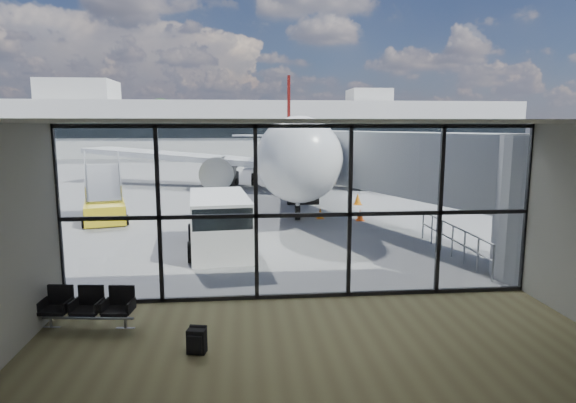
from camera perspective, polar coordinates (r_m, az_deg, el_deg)
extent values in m
plane|color=slate|center=(52.16, -3.75, 4.04)|extent=(220.00, 220.00, 0.00)
cube|color=brown|center=(9.23, 5.07, -19.83)|extent=(12.00, 8.00, 0.01)
cube|color=silver|center=(8.09, 5.51, 9.32)|extent=(12.00, 8.00, 0.02)
cube|color=#B3B3AE|center=(4.76, 14.71, -18.75)|extent=(12.00, 0.02, 4.50)
cube|color=white|center=(12.24, 1.82, -1.38)|extent=(12.00, 0.04, 4.50)
cube|color=black|center=(12.82, 1.77, -11.05)|extent=(12.00, 0.12, 0.10)
cube|color=black|center=(12.25, 1.81, -1.61)|extent=(12.00, 0.12, 0.10)
cube|color=black|center=(12.04, 1.87, 8.93)|extent=(12.00, 0.12, 0.10)
cube|color=black|center=(12.94, -25.58, -1.69)|extent=(0.10, 0.12, 4.50)
cube|color=black|center=(12.32, -15.04, -1.61)|extent=(0.10, 0.12, 4.50)
cube|color=black|center=(12.15, -3.81, -1.47)|extent=(0.10, 0.12, 4.50)
cube|color=black|center=(12.45, 7.30, -1.27)|extent=(0.10, 0.12, 4.50)
cube|color=black|center=(13.18, 17.54, -1.05)|extent=(0.10, 0.12, 4.50)
cube|color=black|center=(14.29, 26.44, -0.82)|extent=(0.10, 0.12, 4.50)
cylinder|color=#B0B3B5|center=(15.79, 28.20, -0.66)|extent=(2.80, 2.80, 4.20)
cube|color=#B0B3B5|center=(20.90, 11.52, 4.81)|extent=(7.45, 14.81, 2.40)
cube|color=#B0B3B5|center=(27.20, 1.82, 5.90)|extent=(2.60, 2.20, 2.60)
cylinder|color=gray|center=(27.30, 0.13, 1.49)|extent=(0.20, 0.20, 1.80)
cylinder|color=gray|center=(27.50, 3.45, 1.53)|extent=(0.20, 0.20, 1.80)
cylinder|color=black|center=(27.48, 1.79, 0.16)|extent=(1.80, 0.56, 0.56)
cylinder|color=gray|center=(15.11, 23.09, -6.71)|extent=(0.06, 0.06, 1.10)
cylinder|color=gray|center=(15.88, 21.55, -5.88)|extent=(0.06, 0.06, 1.10)
cylinder|color=gray|center=(16.66, 20.15, -5.13)|extent=(0.06, 0.06, 1.10)
cylinder|color=gray|center=(17.45, 18.88, -4.44)|extent=(0.06, 0.06, 1.10)
cylinder|color=gray|center=(18.25, 17.73, -3.80)|extent=(0.06, 0.06, 1.10)
cylinder|color=gray|center=(19.06, 16.67, -3.22)|extent=(0.06, 0.06, 1.10)
cylinder|color=gray|center=(19.88, 15.70, -2.69)|extent=(0.06, 0.06, 1.10)
cylinder|color=gray|center=(17.34, 18.97, -2.73)|extent=(0.06, 5.40, 0.06)
cylinder|color=gray|center=(17.44, 18.89, -4.28)|extent=(0.06, 5.40, 0.06)
cube|color=#ADADA9|center=(73.96, -4.30, 8.57)|extent=(80.00, 12.00, 8.00)
cube|color=black|center=(67.87, -4.19, 8.54)|extent=(80.00, 0.20, 2.40)
cube|color=#ADADA9|center=(77.75, -23.54, 11.94)|extent=(10.00, 8.00, 3.00)
cube|color=#ADADA9|center=(76.62, 9.56, 12.23)|extent=(6.00, 6.00, 2.00)
cylinder|color=#382619|center=(91.98, -29.65, 5.96)|extent=(0.50, 0.50, 3.06)
sphere|color=black|center=(91.93, -29.83, 8.29)|extent=(5.61, 5.61, 5.61)
cylinder|color=#382619|center=(89.69, -26.14, 6.29)|extent=(0.50, 0.50, 3.42)
sphere|color=black|center=(89.66, -26.33, 8.95)|extent=(6.27, 6.27, 6.27)
cylinder|color=#382619|center=(87.78, -22.44, 6.25)|extent=(0.50, 0.50, 2.70)
sphere|color=black|center=(87.73, -22.57, 8.40)|extent=(4.95, 4.95, 4.95)
cylinder|color=#382619|center=(86.22, -18.61, 6.54)|extent=(0.50, 0.50, 3.06)
sphere|color=black|center=(86.18, -18.74, 9.02)|extent=(5.61, 5.61, 5.61)
cylinder|color=#382619|center=(85.06, -14.65, 6.81)|extent=(0.50, 0.50, 3.42)
sphere|color=black|center=(85.03, -14.77, 9.63)|extent=(6.27, 6.27, 6.27)
cube|color=gray|center=(11.82, -22.66, -12.63)|extent=(2.04, 0.32, 0.04)
cube|color=black|center=(12.06, -25.80, -11.52)|extent=(0.64, 0.61, 0.07)
cube|color=black|center=(12.20, -25.31, -10.05)|extent=(0.58, 0.14, 0.51)
cube|color=black|center=(11.76, -22.71, -11.83)|extent=(0.64, 0.61, 0.07)
cube|color=black|center=(11.90, -22.27, -10.32)|extent=(0.58, 0.14, 0.51)
cube|color=black|center=(11.50, -19.47, -12.12)|extent=(0.64, 0.61, 0.07)
cube|color=black|center=(11.64, -19.07, -10.56)|extent=(0.58, 0.14, 0.51)
cylinder|color=gray|center=(12.22, -26.30, -12.75)|extent=(0.06, 0.06, 0.23)
cylinder|color=gray|center=(11.56, -18.73, -13.53)|extent=(0.06, 0.06, 0.23)
cube|color=black|center=(10.02, -10.76, -15.97)|extent=(0.40, 0.30, 0.50)
cube|color=black|center=(9.90, -11.02, -16.28)|extent=(0.30, 0.13, 0.34)
cylinder|color=black|center=(10.01, -10.59, -14.41)|extent=(0.35, 0.17, 0.09)
cylinder|color=silver|center=(35.72, 0.47, 6.66)|extent=(6.20, 30.42, 3.73)
sphere|color=silver|center=(20.64, 1.35, 4.99)|extent=(3.73, 3.73, 3.73)
cone|color=silver|center=(53.33, 0.08, 7.74)|extent=(4.21, 6.33, 3.73)
cube|color=black|center=(21.21, 1.29, 6.46)|extent=(2.31, 1.39, 0.50)
cube|color=silver|center=(37.59, -12.78, 5.25)|extent=(15.26, 8.99, 1.19)
cylinder|color=black|center=(35.12, -8.09, 3.49)|extent=(2.39, 3.59, 2.12)
cube|color=silver|center=(52.88, -3.44, 7.82)|extent=(5.83, 3.33, 0.18)
cube|color=silver|center=(37.92, 13.54, 5.25)|extent=(15.49, 6.81, 1.19)
cylinder|color=black|center=(35.34, 9.04, 3.50)|extent=(2.39, 3.59, 2.12)
cube|color=silver|center=(52.97, 3.60, 7.82)|extent=(5.73, 2.50, 0.18)
cube|color=#530F0B|center=(53.37, 0.08, 11.31)|extent=(0.62, 3.84, 6.04)
cylinder|color=gray|center=(22.91, 1.15, -0.45)|extent=(0.20, 0.20, 1.41)
cylinder|color=black|center=(22.97, 1.14, -1.32)|extent=(0.31, 0.72, 0.71)
cylinder|color=black|center=(36.47, -3.99, 2.64)|extent=(0.53, 1.00, 0.97)
cylinder|color=black|center=(36.58, 4.88, 2.65)|extent=(0.53, 1.00, 0.97)
cube|color=white|center=(17.52, -8.15, -2.48)|extent=(2.45, 4.78, 2.00)
cube|color=black|center=(15.75, -7.86, -1.72)|extent=(2.01, 1.38, 0.70)
cylinder|color=black|center=(16.18, -11.36, -5.88)|extent=(0.32, 0.72, 0.70)
cylinder|color=black|center=(16.29, -4.28, -5.63)|extent=(0.32, 0.72, 0.70)
cylinder|color=black|center=(19.10, -11.35, -3.61)|extent=(0.32, 0.72, 0.70)
cylinder|color=black|center=(19.19, -5.36, -3.41)|extent=(0.32, 0.72, 0.70)
cube|color=black|center=(36.19, -7.75, 2.67)|extent=(2.38, 3.25, 0.98)
cube|color=black|center=(37.19, -7.02, 3.99)|extent=(2.01, 2.71, 1.01)
cylinder|color=black|center=(35.63, -9.39, 2.06)|extent=(0.37, 0.53, 0.49)
cylinder|color=black|center=(35.05, -7.37, 1.99)|extent=(0.37, 0.53, 0.49)
cylinder|color=black|center=(37.39, -8.08, 2.41)|extent=(0.37, 0.53, 0.49)
cylinder|color=black|center=(36.84, -6.13, 2.35)|extent=(0.37, 0.53, 0.49)
cube|color=gold|center=(23.98, -20.87, -1.13)|extent=(2.51, 3.41, 0.87)
cube|color=gray|center=(24.68, -21.05, 2.07)|extent=(2.14, 2.80, 1.61)
cylinder|color=black|center=(22.97, -22.99, -2.32)|extent=(0.34, 0.52, 0.48)
cylinder|color=black|center=(22.97, -18.64, -2.07)|extent=(0.34, 0.52, 0.48)
cylinder|color=black|center=(25.12, -22.85, -1.40)|extent=(0.34, 0.52, 0.48)
cylinder|color=black|center=(25.12, -18.87, -1.17)|extent=(0.34, 0.52, 0.48)
cube|color=orange|center=(23.40, 3.82, -1.99)|extent=(0.36, 0.36, 0.03)
cone|color=orange|center=(23.36, 3.83, -1.40)|extent=(0.34, 0.34, 0.52)
cube|color=#FF520D|center=(23.12, 8.50, -2.20)|extent=(0.38, 0.38, 0.03)
cone|color=#FF520D|center=(23.07, 8.52, -1.56)|extent=(0.37, 0.37, 0.55)
cube|color=#CF6B0A|center=(27.74, 8.25, -0.33)|extent=(0.46, 0.46, 0.03)
cone|color=#CF6B0A|center=(27.69, 8.26, 0.30)|extent=(0.44, 0.44, 0.65)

